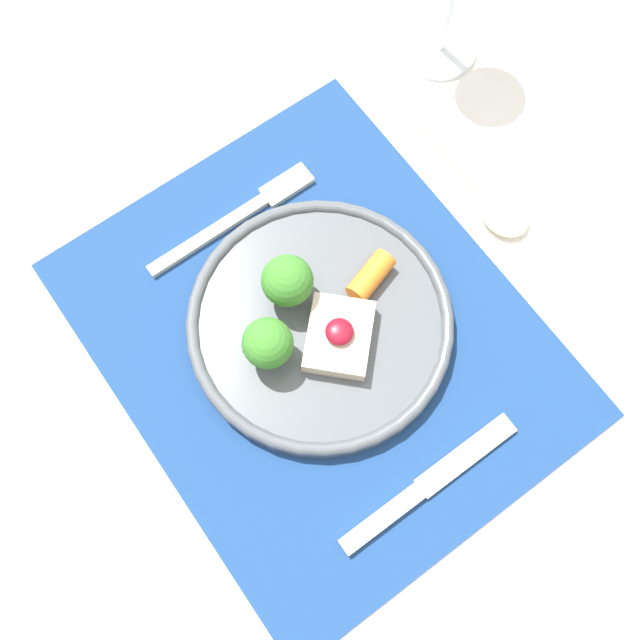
{
  "coord_description": "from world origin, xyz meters",
  "views": [
    {
      "loc": [
        0.17,
        -0.12,
        1.45
      ],
      "look_at": [
        -0.01,
        0.01,
        0.79
      ],
      "focal_mm": 42.0,
      "sensor_mm": 36.0,
      "label": 1
    }
  ],
  "objects_px": {
    "dinner_plate": "(317,322)",
    "fork": "(243,213)",
    "spoon": "(494,203)",
    "knife": "(417,492)"
  },
  "relations": [
    {
      "from": "dinner_plate",
      "to": "knife",
      "type": "xyz_separation_m",
      "value": [
        0.18,
        -0.02,
        -0.01
      ]
    },
    {
      "from": "dinner_plate",
      "to": "fork",
      "type": "relative_size",
      "value": 1.33
    },
    {
      "from": "dinner_plate",
      "to": "knife",
      "type": "relative_size",
      "value": 1.33
    },
    {
      "from": "spoon",
      "to": "dinner_plate",
      "type": "bearing_deg",
      "value": -87.06
    },
    {
      "from": "knife",
      "to": "spoon",
      "type": "height_order",
      "value": "spoon"
    },
    {
      "from": "knife",
      "to": "spoon",
      "type": "bearing_deg",
      "value": 125.63
    },
    {
      "from": "fork",
      "to": "spoon",
      "type": "distance_m",
      "value": 0.25
    },
    {
      "from": "dinner_plate",
      "to": "fork",
      "type": "height_order",
      "value": "dinner_plate"
    },
    {
      "from": "dinner_plate",
      "to": "knife",
      "type": "bearing_deg",
      "value": -6.05
    },
    {
      "from": "spoon",
      "to": "knife",
      "type": "bearing_deg",
      "value": -50.5
    }
  ]
}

